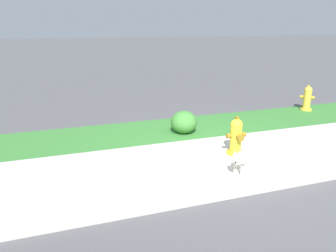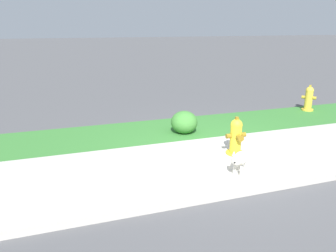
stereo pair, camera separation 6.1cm
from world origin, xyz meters
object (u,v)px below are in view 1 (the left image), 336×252
at_px(fire_hydrant_at_driveway, 236,137).
at_px(small_white_dog, 241,159).
at_px(shrub_bush_near_lamp, 184,122).
at_px(fire_hydrant_near_corner, 307,98).

bearing_deg(fire_hydrant_at_driveway, small_white_dog, 67.03).
xyz_separation_m(small_white_dog, shrub_bush_near_lamp, (-0.09, 2.32, -0.01)).
relative_size(fire_hydrant_at_driveway, shrub_bush_near_lamp, 1.22).
relative_size(small_white_dog, shrub_bush_near_lamp, 0.76).
distance_m(fire_hydrant_near_corner, small_white_dog, 5.12).
height_order(fire_hydrant_near_corner, small_white_dog, fire_hydrant_near_corner).
bearing_deg(shrub_bush_near_lamp, small_white_dog, -87.83).
relative_size(fire_hydrant_at_driveway, small_white_dog, 1.61).
relative_size(fire_hydrant_near_corner, small_white_dog, 1.61).
relative_size(fire_hydrant_near_corner, shrub_bush_near_lamp, 1.22).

